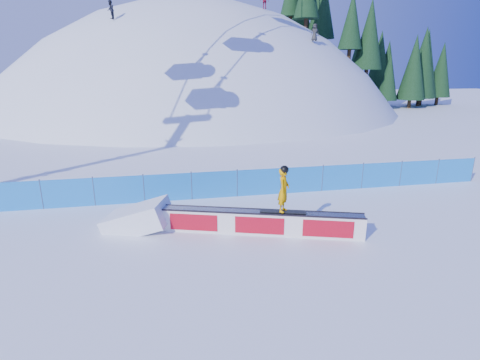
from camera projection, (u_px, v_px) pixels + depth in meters
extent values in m
plane|color=white|center=(291.00, 238.00, 12.61)|extent=(160.00, 160.00, 0.00)
sphere|color=silver|center=(198.00, 228.00, 57.26)|extent=(64.00, 64.00, 64.00)
cylinder|color=#2F2012|center=(287.00, 26.00, 53.86)|extent=(0.50, 0.50, 1.40)
cylinder|color=#2F2012|center=(327.00, 36.00, 47.27)|extent=(0.50, 0.50, 1.40)
cylinder|color=#2F2012|center=(343.00, 49.00, 47.66)|extent=(0.50, 0.50, 1.40)
cone|color=black|center=(347.00, 3.00, 46.12)|extent=(4.15, 4.15, 9.44)
cylinder|color=#2F2012|center=(335.00, 52.00, 52.77)|extent=(0.50, 0.50, 1.40)
cone|color=black|center=(337.00, 22.00, 51.62)|extent=(3.00, 3.00, 6.82)
cylinder|color=#2F2012|center=(351.00, 63.00, 51.41)|extent=(0.50, 0.50, 1.40)
cone|color=black|center=(355.00, 25.00, 50.01)|extent=(3.73, 3.73, 8.49)
cylinder|color=#2F2012|center=(344.00, 72.00, 56.56)|extent=(0.50, 0.50, 1.40)
cone|color=black|center=(346.00, 41.00, 55.29)|extent=(3.36, 3.36, 7.64)
cylinder|color=#2F2012|center=(365.00, 88.00, 54.94)|extent=(0.50, 0.50, 1.40)
cone|color=black|center=(368.00, 53.00, 53.53)|extent=(3.76, 3.76, 8.56)
cylinder|color=#2F2012|center=(360.00, 99.00, 59.00)|extent=(0.50, 0.50, 1.40)
cone|color=black|center=(363.00, 63.00, 57.45)|extent=(4.21, 4.21, 9.56)
cylinder|color=#2F2012|center=(385.00, 104.00, 52.24)|extent=(0.50, 0.50, 1.40)
cone|color=black|center=(388.00, 77.00, 51.18)|extent=(2.71, 2.71, 6.15)
cylinder|color=#2F2012|center=(391.00, 102.00, 56.35)|extent=(0.50, 0.50, 1.40)
cone|color=black|center=(396.00, 65.00, 54.83)|extent=(4.11, 4.11, 9.33)
cylinder|color=#2F2012|center=(413.00, 102.00, 55.19)|extent=(0.50, 0.50, 1.40)
cone|color=black|center=(417.00, 74.00, 54.06)|extent=(2.95, 2.95, 6.69)
cylinder|color=#2F2012|center=(425.00, 103.00, 53.50)|extent=(0.50, 0.50, 1.40)
cone|color=black|center=(430.00, 64.00, 51.96)|extent=(4.17, 4.17, 9.49)
cylinder|color=#2F2012|center=(429.00, 102.00, 55.42)|extent=(0.50, 0.50, 1.40)
cone|color=black|center=(434.00, 67.00, 53.97)|extent=(3.89, 3.89, 8.83)
cylinder|color=#2F2012|center=(445.00, 102.00, 55.11)|extent=(0.50, 0.50, 1.40)
cone|color=black|center=(449.00, 76.00, 54.04)|extent=(2.74, 2.74, 6.23)
cube|color=blue|center=(259.00, 182.00, 16.67)|extent=(22.00, 0.03, 1.20)
cylinder|color=#3B476B|center=(41.00, 194.00, 14.99)|extent=(0.05, 0.05, 1.30)
cylinder|color=#3B476B|center=(94.00, 191.00, 15.36)|extent=(0.05, 0.05, 1.30)
cylinder|color=#3B476B|center=(144.00, 188.00, 15.73)|extent=(0.05, 0.05, 1.30)
cylinder|color=#3B476B|center=(192.00, 185.00, 16.10)|extent=(0.05, 0.05, 1.30)
cylinder|color=#3B476B|center=(237.00, 182.00, 16.47)|extent=(0.05, 0.05, 1.30)
cylinder|color=#3B476B|center=(281.00, 180.00, 16.84)|extent=(0.05, 0.05, 1.30)
cylinder|color=#3B476B|center=(322.00, 177.00, 17.21)|extent=(0.05, 0.05, 1.30)
cylinder|color=#3B476B|center=(362.00, 175.00, 17.58)|extent=(0.05, 0.05, 1.30)
cylinder|color=#3B476B|center=(401.00, 173.00, 17.95)|extent=(0.05, 0.05, 1.30)
cylinder|color=#3B476B|center=(437.00, 171.00, 18.32)|extent=(0.05, 0.05, 1.30)
cylinder|color=#3B476B|center=(473.00, 169.00, 18.69)|extent=(0.05, 0.05, 1.30)
cube|color=white|center=(260.00, 223.00, 12.81)|extent=(6.78, 2.58, 0.79)
cube|color=#8E919B|center=(260.00, 212.00, 12.69)|extent=(6.72, 2.58, 0.03)
cube|color=black|center=(260.00, 214.00, 12.47)|extent=(6.65, 2.19, 0.05)
cube|color=black|center=(261.00, 209.00, 12.91)|extent=(6.65, 2.19, 0.05)
cube|color=red|center=(259.00, 226.00, 12.60)|extent=(6.32, 2.07, 0.59)
cube|color=red|center=(260.00, 220.00, 13.03)|extent=(6.32, 2.07, 0.59)
cube|color=black|center=(283.00, 211.00, 12.59)|extent=(1.56, 0.74, 0.03)
imported|color=#EFA200|center=(284.00, 190.00, 12.37)|extent=(0.60, 0.65, 1.50)
sphere|color=black|center=(284.00, 170.00, 12.17)|extent=(0.28, 0.28, 0.28)
imported|color=black|center=(110.00, 9.00, 35.03)|extent=(0.74, 0.89, 1.65)
imported|color=maroon|center=(264.00, 1.00, 41.15)|extent=(0.98, 0.44, 1.65)
imported|color=#2A2A2A|center=(315.00, 32.00, 37.84)|extent=(0.83, 0.57, 1.65)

